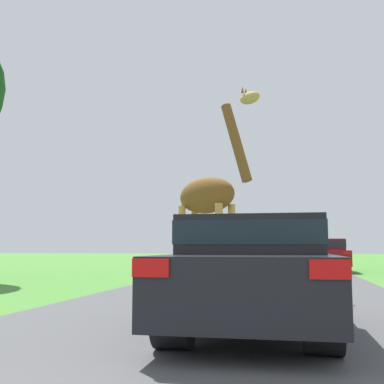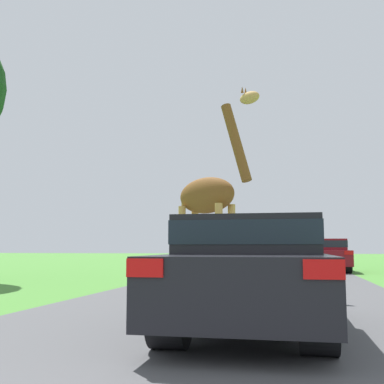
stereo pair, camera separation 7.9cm
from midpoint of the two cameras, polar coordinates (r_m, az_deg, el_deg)
name	(u,v)px [view 1 (the left image)]	position (r m, az deg, el deg)	size (l,w,h in m)	color
road	(273,264)	(30.60, 9.45, -8.45)	(6.79, 120.00, 0.00)	#4C4C4F
giraffe_near_road	(210,200)	(12.19, 1.95, -1.01)	(2.41, 1.75, 4.94)	tan
car_lead_maroon	(254,270)	(6.31, 7.02, -9.14)	(1.89, 4.23, 1.43)	black
car_queue_right	(247,253)	(26.82, 6.41, -7.22)	(1.70, 4.33, 1.36)	gray
car_queue_left	(240,255)	(17.43, 5.62, -7.43)	(1.77, 4.02, 1.49)	navy
car_far_ahead	(323,254)	(22.00, 15.16, -7.11)	(1.97, 3.95, 1.42)	maroon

